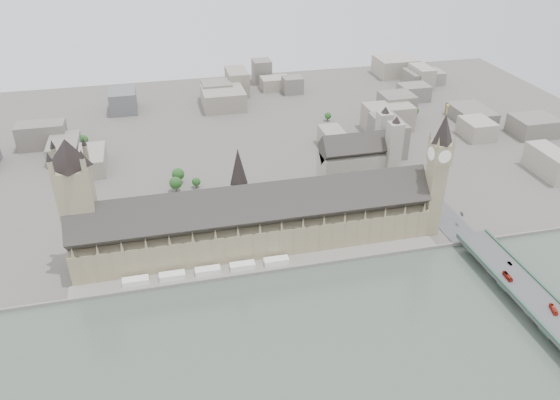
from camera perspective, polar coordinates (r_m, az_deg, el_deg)
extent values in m
plane|color=#595651|center=(405.73, -2.00, -6.45)|extent=(900.00, 900.00, 0.00)
cube|color=gray|center=(393.10, -1.56, -7.55)|extent=(600.00, 1.50, 3.00)
cube|color=gray|center=(399.25, -1.78, -6.96)|extent=(270.00, 15.00, 2.00)
cube|color=white|center=(394.00, -14.85, -8.18)|extent=(18.00, 7.00, 4.00)
cube|color=white|center=(393.00, -11.20, -7.77)|extent=(18.00, 7.00, 4.00)
cube|color=white|center=(393.60, -7.56, -7.33)|extent=(18.00, 7.00, 4.00)
cube|color=white|center=(395.78, -3.94, -6.86)|extent=(18.00, 7.00, 4.00)
cube|color=white|center=(399.51, -0.39, -6.38)|extent=(18.00, 7.00, 4.00)
cube|color=gray|center=(414.62, -2.59, -3.46)|extent=(265.00, 40.00, 25.00)
cube|color=#2D2A28|center=(402.56, -2.66, -0.78)|extent=(265.00, 40.73, 40.73)
cube|color=gray|center=(438.04, 15.67, 0.16)|extent=(12.00, 12.00, 62.00)
cube|color=#9C8A6C|center=(420.64, 16.39, 4.77)|extent=(14.00, 14.00, 16.00)
cylinder|color=white|center=(424.11, 17.25, 4.84)|extent=(0.60, 10.00, 10.00)
cylinder|color=white|center=(417.27, 15.52, 4.69)|extent=(0.60, 10.00, 10.00)
cylinder|color=white|center=(426.28, 15.95, 5.18)|extent=(10.00, 0.60, 10.00)
cylinder|color=white|center=(415.06, 16.85, 4.34)|extent=(10.00, 0.60, 10.00)
cone|color=black|center=(413.24, 16.77, 7.14)|extent=(17.00, 17.00, 22.00)
cylinder|color=yellow|center=(408.26, 17.06, 8.95)|extent=(1.00, 1.00, 6.00)
sphere|color=yellow|center=(407.08, 17.13, 9.40)|extent=(2.00, 2.00, 2.00)
cone|color=#9C8A6C|center=(424.15, 16.99, 6.67)|extent=(2.40, 2.40, 8.00)
cone|color=#9C8A6C|center=(417.97, 15.43, 6.56)|extent=(2.40, 2.40, 8.00)
cone|color=#9C8A6C|center=(413.98, 17.84, 5.95)|extent=(2.40, 2.40, 8.00)
cone|color=#9C8A6C|center=(407.65, 16.25, 5.83)|extent=(2.40, 2.40, 8.00)
cube|color=gray|center=(404.89, -20.05, -1.77)|extent=(23.00, 23.00, 80.00)
cone|color=black|center=(382.41, -21.35, 4.60)|extent=(30.00, 30.00, 20.00)
cylinder|color=#9C8A6C|center=(402.26, -4.25, 0.45)|extent=(12.00, 12.00, 20.00)
cone|color=black|center=(390.95, -4.38, 3.50)|extent=(13.00, 13.00, 28.00)
cube|color=#474749|center=(400.22, 24.51, -9.35)|extent=(25.00, 325.00, 10.25)
cube|color=gray|center=(500.47, 7.59, 3.19)|extent=(60.00, 28.00, 34.00)
cube|color=#2D2A28|center=(490.97, 7.76, 5.48)|extent=(60.00, 28.28, 28.28)
cube|color=gray|center=(515.51, 10.60, 5.61)|extent=(12.00, 12.00, 64.00)
cube|color=gray|center=(495.82, 11.66, 4.47)|extent=(12.00, 12.00, 64.00)
imported|color=#A52012|center=(403.47, 22.69, -7.37)|extent=(3.09, 10.08, 2.77)
imported|color=red|center=(387.36, 26.68, -10.17)|extent=(5.08, 9.91, 2.70)
imported|color=gray|center=(418.14, 22.89, -6.11)|extent=(1.62, 4.03, 1.30)
imported|color=gray|center=(463.82, 18.48, -1.41)|extent=(3.50, 5.42, 1.46)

